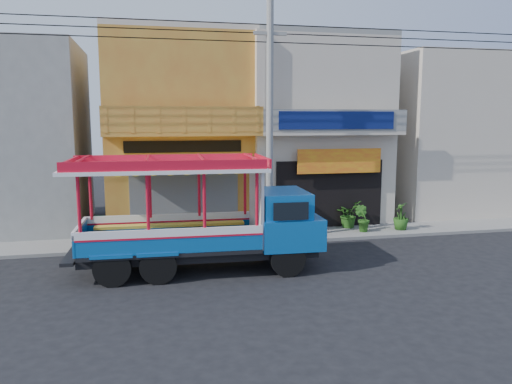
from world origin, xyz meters
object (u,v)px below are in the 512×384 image
Objects in this scene: potted_plant_b at (362,219)px; potted_plant_c at (401,216)px; green_sign at (104,232)px; utility_pole at (274,107)px; potted_plant_a at (348,214)px; songthaew_truck at (216,216)px.

potted_plant_c is at bearing -137.24° from potted_plant_b.
utility_pole is at bearing -7.08° from green_sign.
potted_plant_c is (1.69, 0.00, 0.03)m from potted_plant_b.
utility_pole reaches higher than potted_plant_a.
green_sign is at bearing 144.27° from potted_plant_a.
songthaew_truck is at bearing -45.93° from green_sign.
potted_plant_c is (1.94, -0.85, 0.01)m from potted_plant_a.
songthaew_truck is (-2.53, -2.97, -3.35)m from utility_pole.
utility_pole is at bearing -49.49° from potted_plant_c.
green_sign is at bearing 41.22° from potted_plant_b.
potted_plant_c is at bearing -1.22° from green_sign.
songthaew_truck is 8.83m from potted_plant_c.
utility_pole is 5.14m from songthaew_truck.
songthaew_truck is at bearing -31.43° from potted_plant_c.
green_sign is 0.91× the size of potted_plant_a.
potted_plant_a is 0.89m from potted_plant_b.
utility_pole is 24.86× the size of potted_plant_c.
green_sign is 0.95× the size of potted_plant_b.
potted_plant_b is at bearing -1.44° from green_sign.
songthaew_truck is 5.32m from green_sign.
potted_plant_b is at bearing -113.11° from potted_plant_a.
songthaew_truck is 7.32m from potted_plant_b.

